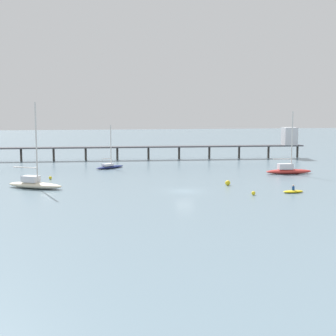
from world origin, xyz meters
name	(u,v)px	position (x,y,z in m)	size (l,w,h in m)	color
ground_plane	(185,191)	(0.00, 0.00, 0.00)	(400.00, 400.00, 0.00)	slate
pier	(204,143)	(13.11, 43.29, 3.71)	(73.89, 5.80, 7.30)	#4C4C51
sailboat_cream	(34,183)	(-21.80, 6.03, 0.79)	(9.10, 6.32, 12.84)	beige
sailboat_navy	(110,166)	(-9.64, 28.49, 0.54)	(6.40, 5.27, 8.69)	navy
sailboat_red	(288,170)	(22.21, 15.30, 0.77)	(8.61, 2.52, 11.32)	red
dinghy_yellow	(293,191)	(14.98, -3.76, 0.20)	(3.17, 1.68, 1.14)	yellow
mooring_buoy_inner	(50,178)	(-20.14, 15.11, 0.27)	(0.53, 0.53, 0.53)	yellow
mooring_buoy_outer	(228,183)	(7.58, 4.02, 0.40)	(0.80, 0.80, 0.80)	yellow
mooring_buoy_mid	(33,181)	(-22.59, 12.17, 0.28)	(0.56, 0.56, 0.56)	yellow
mooring_buoy_near	(253,193)	(8.74, -4.75, 0.27)	(0.55, 0.55, 0.55)	yellow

